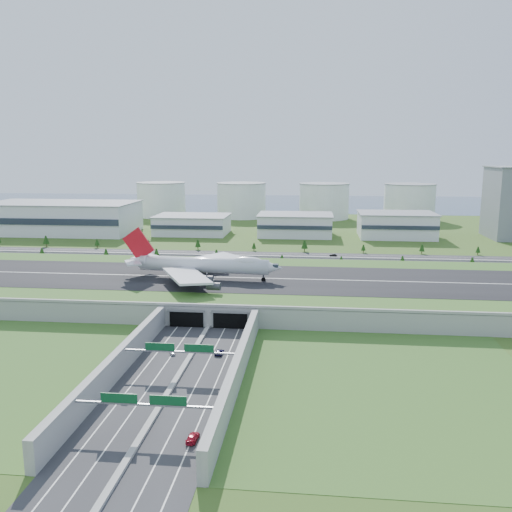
# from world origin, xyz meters

# --- Properties ---
(ground) EXTENTS (1200.00, 1200.00, 0.00)m
(ground) POSITION_xyz_m (0.00, 0.00, 0.00)
(ground) COLOR #34571B
(ground) RESTS_ON ground
(airfield_deck) EXTENTS (520.00, 100.00, 9.20)m
(airfield_deck) POSITION_xyz_m (0.00, -0.09, 4.12)
(airfield_deck) COLOR gray
(airfield_deck) RESTS_ON ground
(underpass_road) EXTENTS (38.80, 120.40, 8.00)m
(underpass_road) POSITION_xyz_m (0.00, -99.42, 3.43)
(underpass_road) COLOR #28282B
(underpass_road) RESTS_ON ground
(sign_gantry_near) EXTENTS (38.70, 0.70, 9.80)m
(sign_gantry_near) POSITION_xyz_m (0.00, -95.04, 6.95)
(sign_gantry_near) COLOR gray
(sign_gantry_near) RESTS_ON ground
(sign_gantry_far) EXTENTS (38.70, 0.70, 9.80)m
(sign_gantry_far) POSITION_xyz_m (0.00, -130.04, 6.95)
(sign_gantry_far) COLOR gray
(sign_gantry_far) RESTS_ON ground
(north_expressway) EXTENTS (560.00, 36.00, 0.12)m
(north_expressway) POSITION_xyz_m (0.00, 95.00, 0.06)
(north_expressway) COLOR #28282B
(north_expressway) RESTS_ON ground
(tree_row) EXTENTS (501.76, 48.65, 8.43)m
(tree_row) POSITION_xyz_m (-6.60, 94.46, 4.55)
(tree_row) COLOR #3D2819
(tree_row) RESTS_ON ground
(hangar_west) EXTENTS (120.00, 60.00, 25.00)m
(hangar_west) POSITION_xyz_m (-170.00, 185.00, 12.50)
(hangar_west) COLOR silver
(hangar_west) RESTS_ON ground
(hangar_mid_a) EXTENTS (58.00, 42.00, 15.00)m
(hangar_mid_a) POSITION_xyz_m (-60.00, 190.00, 7.50)
(hangar_mid_a) COLOR silver
(hangar_mid_a) RESTS_ON ground
(hangar_mid_b) EXTENTS (58.00, 42.00, 17.00)m
(hangar_mid_b) POSITION_xyz_m (25.00, 190.00, 8.50)
(hangar_mid_b) COLOR silver
(hangar_mid_b) RESTS_ON ground
(hangar_mid_c) EXTENTS (58.00, 42.00, 19.00)m
(hangar_mid_c) POSITION_xyz_m (105.00, 190.00, 9.50)
(hangar_mid_c) COLOR silver
(hangar_mid_c) RESTS_ON ground
(fuel_tank_a) EXTENTS (50.00, 50.00, 35.00)m
(fuel_tank_a) POSITION_xyz_m (-120.00, 310.00, 17.50)
(fuel_tank_a) COLOR white
(fuel_tank_a) RESTS_ON ground
(fuel_tank_b) EXTENTS (50.00, 50.00, 35.00)m
(fuel_tank_b) POSITION_xyz_m (-35.00, 310.00, 17.50)
(fuel_tank_b) COLOR white
(fuel_tank_b) RESTS_ON ground
(fuel_tank_c) EXTENTS (50.00, 50.00, 35.00)m
(fuel_tank_c) POSITION_xyz_m (50.00, 310.00, 17.50)
(fuel_tank_c) COLOR white
(fuel_tank_c) RESTS_ON ground
(fuel_tank_d) EXTENTS (50.00, 50.00, 35.00)m
(fuel_tank_d) POSITION_xyz_m (135.00, 310.00, 17.50)
(fuel_tank_d) COLOR white
(fuel_tank_d) RESTS_ON ground
(bay_water) EXTENTS (1200.00, 260.00, 0.06)m
(bay_water) POSITION_xyz_m (0.00, 480.00, 0.03)
(bay_water) COLOR #354A66
(bay_water) RESTS_ON ground
(boeing_747) EXTENTS (77.08, 72.62, 23.82)m
(boeing_747) POSITION_xyz_m (-11.79, -3.20, 14.72)
(boeing_747) COLOR silver
(boeing_747) RESTS_ON airfield_deck
(car_0) EXTENTS (2.96, 4.36, 1.38)m
(car_0) POSITION_xyz_m (-6.54, -79.18, 0.81)
(car_0) COLOR silver
(car_0) RESTS_ON ground
(car_1) EXTENTS (2.01, 4.77, 1.53)m
(car_1) POSITION_xyz_m (-9.85, -114.13, 0.89)
(car_1) COLOR silver
(car_1) RESTS_ON ground
(car_2) EXTENTS (2.85, 5.43, 1.46)m
(car_2) POSITION_xyz_m (9.06, -77.60, 0.85)
(car_2) COLOR #0E0B3B
(car_2) RESTS_ON ground
(car_3) EXTENTS (2.61, 5.82, 1.66)m
(car_3) POSITION_xyz_m (12.32, -132.75, 0.95)
(car_3) COLOR #A70F22
(car_3) RESTS_ON ground
(car_4) EXTENTS (4.46, 2.79, 1.42)m
(car_4) POSITION_xyz_m (-135.21, 84.54, 0.83)
(car_4) COLOR slate
(car_4) RESTS_ON ground
(car_5) EXTENTS (5.10, 3.39, 1.59)m
(car_5) POSITION_xyz_m (52.69, 100.70, 0.91)
(car_5) COLOR black
(car_5) RESTS_ON ground
(car_7) EXTENTS (4.78, 2.26, 1.35)m
(car_7) POSITION_xyz_m (-24.29, 101.79, 0.79)
(car_7) COLOR silver
(car_7) RESTS_ON ground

